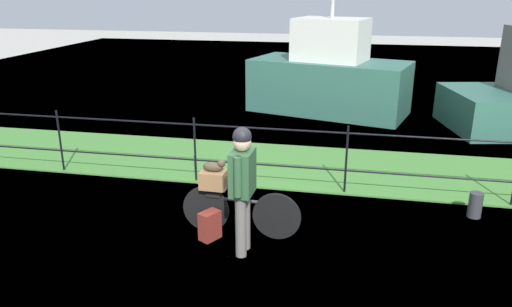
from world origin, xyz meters
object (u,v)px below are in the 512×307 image
Objects in this scene: moored_boat_near at (329,78)px; cyclist_person at (242,180)px; wooden_crate at (213,180)px; bicycle_main at (240,211)px; terrier_dog at (215,166)px; backpack_on_paving at (210,225)px; mooring_bollard at (475,205)px.

cyclist_person is at bearing -94.42° from moored_boat_near.
moored_boat_near reaches higher than wooden_crate.
bicycle_main is 0.57m from wooden_crate.
terrier_dog is at bearing 136.45° from cyclist_person.
bicycle_main is 4.16× the size of backpack_on_paving.
wooden_crate is at bearing -98.72° from moored_boat_near.
terrier_dog reaches higher than wooden_crate.
moored_boat_near is (1.09, 7.25, -0.04)m from terrier_dog.
wooden_crate is 0.85× the size of backpack_on_paving.
wooden_crate is 0.62m from backpack_on_paving.
terrier_dog is (0.02, -0.00, 0.20)m from wooden_crate.
cyclist_person reaches higher than terrier_dog.
mooring_bollard is at bearing -38.90° from backpack_on_paving.
bicycle_main reaches higher than mooring_bollard.
wooden_crate is 0.20× the size of cyclist_person.
mooring_bollard is (3.67, 1.43, -0.01)m from backpack_on_paving.
bicycle_main is 0.38× the size of moored_boat_near.
wooden_crate reaches higher than mooring_bollard.
moored_boat_near is (0.75, 7.26, 0.59)m from bicycle_main.
moored_boat_near is at bearing 112.94° from mooring_bollard.
bicycle_main is 5.24× the size of terrier_dog.
bicycle_main is 0.45m from backpack_on_paving.
terrier_dog is at bearing 178.08° from bicycle_main.
cyclist_person is at bearing -85.70° from backpack_on_paving.
wooden_crate reaches higher than backpack_on_paving.
cyclist_person is 4.21× the size of backpack_on_paving.
mooring_bollard is (3.64, 1.21, -0.79)m from terrier_dog.
backpack_on_paving is (-0.03, -0.22, -0.78)m from terrier_dog.
bicycle_main is at bearing -1.92° from wooden_crate.
bicycle_main is 4.89× the size of wooden_crate.
bicycle_main is 0.99× the size of cyclist_person.
backpack_on_paving is at bearing -158.73° from mooring_bollard.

